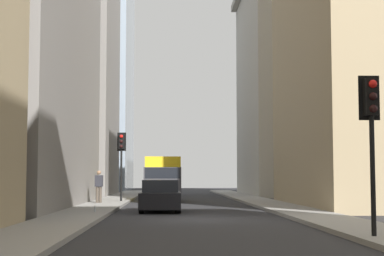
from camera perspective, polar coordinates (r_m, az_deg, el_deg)
ground_plane at (r=23.43m, az=0.40°, el=-8.24°), size 135.00×135.00×0.00m
sidewalk_right at (r=23.66m, az=-10.66°, el=-7.96°), size 90.00×2.20×0.14m
sidewalk_left at (r=24.05m, az=11.28°, el=-7.89°), size 90.00×2.20×0.14m
building_left_far at (r=55.51m, az=10.03°, el=4.67°), size 15.06×10.50×20.58m
building_right_far at (r=54.02m, az=-12.39°, el=8.13°), size 12.53×10.50×26.43m
delivery_truck at (r=40.87m, az=-2.65°, el=-4.58°), size 6.46×2.25×2.84m
sedan_black at (r=28.47m, az=-2.88°, el=-6.23°), size 4.30×1.78×1.42m
traffic_light_foreground at (r=15.86m, az=15.93°, el=0.98°), size 0.43×0.52×3.89m
traffic_light_midblock at (r=37.69m, az=-6.40°, el=-2.03°), size 0.43×0.52×4.07m
pedestrian at (r=35.19m, az=-8.42°, el=-5.13°), size 0.26×0.44×1.77m
discarded_bottle at (r=25.83m, az=-8.78°, el=-7.29°), size 0.07×0.07×0.27m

